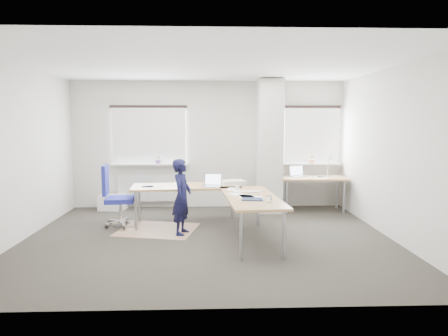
{
  "coord_description": "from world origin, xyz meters",
  "views": [
    {
      "loc": [
        0.04,
        -6.4,
        1.9
      ],
      "look_at": [
        0.3,
        0.9,
        1.06
      ],
      "focal_mm": 32.0,
      "sensor_mm": 36.0,
      "label": 1
    }
  ],
  "objects_px": {
    "desk_side": "(313,179)",
    "person": "(182,197)",
    "task_chair": "(118,209)",
    "desk_main": "(219,192)"
  },
  "relations": [
    {
      "from": "person",
      "to": "desk_main",
      "type": "bearing_deg",
      "value": -63.49
    },
    {
      "from": "desk_main",
      "to": "task_chair",
      "type": "relative_size",
      "value": 2.32
    },
    {
      "from": "desk_main",
      "to": "person",
      "type": "distance_m",
      "value": 0.65
    },
    {
      "from": "desk_main",
      "to": "person",
      "type": "bearing_deg",
      "value": -171.72
    },
    {
      "from": "person",
      "to": "task_chair",
      "type": "bearing_deg",
      "value": 79.37
    },
    {
      "from": "desk_main",
      "to": "task_chair",
      "type": "xyz_separation_m",
      "value": [
        -1.84,
        0.4,
        -0.38
      ]
    },
    {
      "from": "desk_main",
      "to": "desk_side",
      "type": "xyz_separation_m",
      "value": [
        2.07,
        1.59,
        -0.01
      ]
    },
    {
      "from": "desk_main",
      "to": "task_chair",
      "type": "height_order",
      "value": "task_chair"
    },
    {
      "from": "desk_side",
      "to": "task_chair",
      "type": "bearing_deg",
      "value": -161.02
    },
    {
      "from": "desk_side",
      "to": "person",
      "type": "height_order",
      "value": "person"
    }
  ]
}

